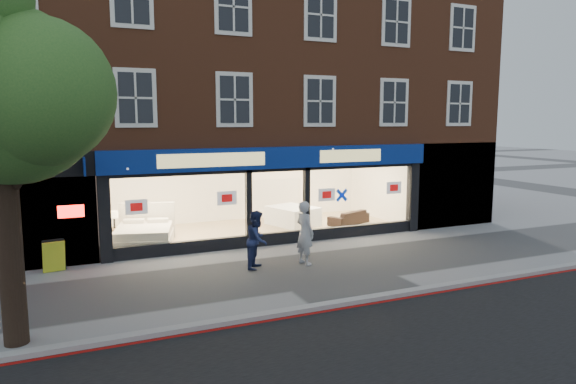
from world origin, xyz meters
TOP-DOWN VIEW (x-y plane):
  - ground at (0.00, 0.00)m, footprint 120.00×120.00m
  - kerb_line at (0.00, -3.10)m, footprint 60.00×0.10m
  - kerb_stone at (0.00, -2.90)m, footprint 60.00×0.25m
  - showroom_floor at (0.00, 5.25)m, footprint 11.00×4.50m
  - building at (-0.02, 6.93)m, footprint 19.00×8.26m
  - display_bed at (-4.22, 4.36)m, footprint 2.32×2.60m
  - bedside_table at (-5.10, 4.80)m, footprint 0.50×0.50m
  - mattress_stack at (1.60, 5.43)m, footprint 1.91×2.16m
  - sofa at (3.70, 4.69)m, footprint 1.96×1.35m
  - a_board at (-6.90, 2.59)m, footprint 0.63×0.46m
  - pedestrian_grey at (-0.21, 0.53)m, footprint 0.59×0.76m
  - pedestrian_blue at (-1.63, 0.67)m, footprint 0.98×1.01m

SIDE VIEW (x-z plane):
  - ground at x=0.00m, z-range 0.00..0.00m
  - kerb_line at x=0.00m, z-range 0.00..0.01m
  - showroom_floor at x=0.00m, z-range 0.00..0.10m
  - kerb_stone at x=0.00m, z-range 0.00..0.12m
  - sofa at x=3.70m, z-range 0.10..0.63m
  - bedside_table at x=-5.10m, z-range 0.10..0.65m
  - a_board at x=-6.90m, z-range 0.00..0.89m
  - display_bed at x=-4.22m, z-range -0.18..1.08m
  - mattress_stack at x=1.60m, z-range 0.10..0.81m
  - pedestrian_blue at x=-1.63m, z-range 0.00..1.65m
  - pedestrian_grey at x=-0.21m, z-range 0.00..1.85m
  - building at x=-0.02m, z-range 1.52..11.82m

